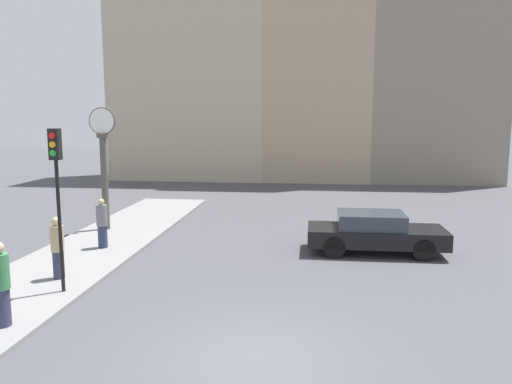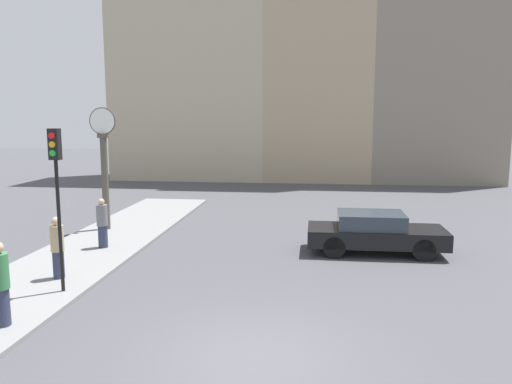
% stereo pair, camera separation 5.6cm
% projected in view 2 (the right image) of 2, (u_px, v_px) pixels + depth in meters
% --- Properties ---
extents(ground_plane, '(120.00, 120.00, 0.00)m').
position_uv_depth(ground_plane, '(254.00, 357.00, 9.38)').
color(ground_plane, '#47474C').
extents(sidewalk_corner, '(3.33, 19.03, 0.11)m').
position_uv_depth(sidewalk_corner, '(101.00, 244.00, 17.50)').
color(sidewalk_corner, gray).
rests_on(sidewalk_corner, ground_plane).
extents(building_row, '(27.01, 5.00, 19.76)m').
position_uv_depth(building_row, '(297.00, 57.00, 35.13)').
color(building_row, '#B7A88E').
rests_on(building_row, ground_plane).
extents(sedan_car, '(4.48, 1.81, 1.36)m').
position_uv_depth(sedan_car, '(375.00, 232.00, 16.50)').
color(sedan_car, black).
rests_on(sedan_car, ground_plane).
extents(traffic_light_near, '(0.26, 0.24, 4.09)m').
position_uv_depth(traffic_light_near, '(57.00, 177.00, 12.21)').
color(traffic_light_near, black).
rests_on(traffic_light_near, sidewalk_corner).
extents(street_clock, '(1.04, 0.34, 4.74)m').
position_uv_depth(street_clock, '(104.00, 165.00, 19.31)').
color(street_clock, '#4C473D').
rests_on(street_clock, sidewalk_corner).
extents(pedestrian_green_hoodie, '(0.39, 0.39, 1.82)m').
position_uv_depth(pedestrian_green_hoodie, '(0.00, 284.00, 10.41)').
color(pedestrian_green_hoodie, '#2D334C').
rests_on(pedestrian_green_hoodie, sidewalk_corner).
extents(pedestrian_grey_jacket, '(0.37, 0.37, 1.67)m').
position_uv_depth(pedestrian_grey_jacket, '(102.00, 223.00, 16.75)').
color(pedestrian_grey_jacket, '#2D334C').
rests_on(pedestrian_grey_jacket, sidewalk_corner).
extents(pedestrian_tan_coat, '(0.35, 0.35, 1.71)m').
position_uv_depth(pedestrian_tan_coat, '(58.00, 248.00, 13.53)').
color(pedestrian_tan_coat, '#2D334C').
rests_on(pedestrian_tan_coat, sidewalk_corner).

